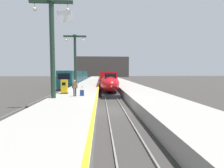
{
  "coord_description": "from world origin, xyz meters",
  "views": [
    {
      "loc": [
        -1.33,
        -15.44,
        3.56
      ],
      "look_at": [
        0.28,
        9.11,
        1.8
      ],
      "focal_mm": 27.27,
      "sensor_mm": 36.0,
      "label": 1
    }
  ],
  "objects_px": {
    "regional_train_adjacent": "(77,77)",
    "rolling_suitcase": "(82,93)",
    "ticket_machine_yellow": "(64,87)",
    "highspeed_train_main": "(105,76)",
    "passenger_near_edge": "(75,87)",
    "station_column_near": "(53,38)",
    "station_column_mid": "(75,55)"
  },
  "relations": [
    {
      "from": "passenger_near_edge",
      "to": "ticket_machine_yellow",
      "type": "xyz_separation_m",
      "value": [
        -1.54,
        2.28,
        -0.25
      ]
    },
    {
      "from": "highspeed_train_main",
      "to": "rolling_suitcase",
      "type": "bearing_deg",
      "value": -94.61
    },
    {
      "from": "station_column_near",
      "to": "passenger_near_edge",
      "type": "distance_m",
      "value": 5.12
    },
    {
      "from": "passenger_near_edge",
      "to": "ticket_machine_yellow",
      "type": "height_order",
      "value": "passenger_near_edge"
    },
    {
      "from": "rolling_suitcase",
      "to": "regional_train_adjacent",
      "type": "bearing_deg",
      "value": 98.52
    },
    {
      "from": "highspeed_train_main",
      "to": "ticket_machine_yellow",
      "type": "xyz_separation_m",
      "value": [
        -5.55,
        -39.05,
        -0.18
      ]
    },
    {
      "from": "highspeed_train_main",
      "to": "passenger_near_edge",
      "type": "bearing_deg",
      "value": -95.55
    },
    {
      "from": "rolling_suitcase",
      "to": "ticket_machine_yellow",
      "type": "relative_size",
      "value": 0.61
    },
    {
      "from": "station_column_near",
      "to": "station_column_mid",
      "type": "distance_m",
      "value": 14.39
    },
    {
      "from": "highspeed_train_main",
      "to": "station_column_near",
      "type": "height_order",
      "value": "station_column_near"
    },
    {
      "from": "regional_train_adjacent",
      "to": "station_column_near",
      "type": "distance_m",
      "value": 33.6
    },
    {
      "from": "regional_train_adjacent",
      "to": "passenger_near_edge",
      "type": "height_order",
      "value": "regional_train_adjacent"
    },
    {
      "from": "highspeed_train_main",
      "to": "station_column_mid",
      "type": "xyz_separation_m",
      "value": [
        -5.9,
        -27.95,
        4.53
      ]
    },
    {
      "from": "highspeed_train_main",
      "to": "passenger_near_edge",
      "type": "distance_m",
      "value": 41.52
    },
    {
      "from": "passenger_near_edge",
      "to": "station_column_near",
      "type": "bearing_deg",
      "value": -151.15
    },
    {
      "from": "ticket_machine_yellow",
      "to": "regional_train_adjacent",
      "type": "bearing_deg",
      "value": 94.87
    },
    {
      "from": "highspeed_train_main",
      "to": "ticket_machine_yellow",
      "type": "bearing_deg",
      "value": -98.09
    },
    {
      "from": "station_column_mid",
      "to": "rolling_suitcase",
      "type": "bearing_deg",
      "value": -78.85
    },
    {
      "from": "station_column_mid",
      "to": "ticket_machine_yellow",
      "type": "distance_m",
      "value": 12.07
    },
    {
      "from": "regional_train_adjacent",
      "to": "station_column_mid",
      "type": "height_order",
      "value": "station_column_mid"
    },
    {
      "from": "regional_train_adjacent",
      "to": "passenger_near_edge",
      "type": "bearing_deg",
      "value": -82.77
    },
    {
      "from": "station_column_mid",
      "to": "rolling_suitcase",
      "type": "distance_m",
      "value": 14.33
    },
    {
      "from": "regional_train_adjacent",
      "to": "station_column_near",
      "type": "relative_size",
      "value": 3.96
    },
    {
      "from": "rolling_suitcase",
      "to": "ticket_machine_yellow",
      "type": "distance_m",
      "value": 3.04
    },
    {
      "from": "regional_train_adjacent",
      "to": "rolling_suitcase",
      "type": "relative_size",
      "value": 37.27
    },
    {
      "from": "regional_train_adjacent",
      "to": "ticket_machine_yellow",
      "type": "xyz_separation_m",
      "value": [
        2.55,
        -29.93,
        -0.34
      ]
    },
    {
      "from": "passenger_near_edge",
      "to": "station_column_mid",
      "type": "bearing_deg",
      "value": 98.03
    },
    {
      "from": "highspeed_train_main",
      "to": "station_column_mid",
      "type": "height_order",
      "value": "station_column_mid"
    },
    {
      "from": "highspeed_train_main",
      "to": "regional_train_adjacent",
      "type": "bearing_deg",
      "value": -131.59
    },
    {
      "from": "highspeed_train_main",
      "to": "station_column_near",
      "type": "xyz_separation_m",
      "value": [
        -5.84,
        -42.34,
        4.74
      ]
    },
    {
      "from": "regional_train_adjacent",
      "to": "ticket_machine_yellow",
      "type": "relative_size",
      "value": 22.87
    },
    {
      "from": "ticket_machine_yellow",
      "to": "station_column_near",
      "type": "bearing_deg",
      "value": -95.12
    }
  ]
}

